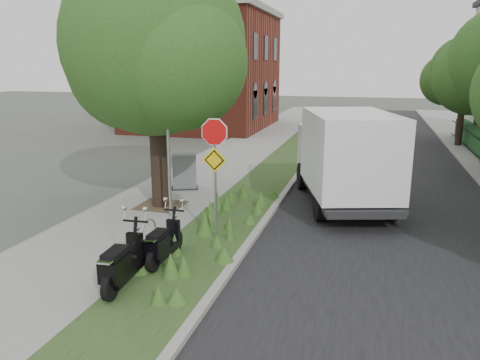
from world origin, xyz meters
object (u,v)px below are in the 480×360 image
Objects in this scene: scooter_near at (120,269)px; scooter_far at (161,247)px; sign_assembly at (215,154)px; box_truck at (345,154)px; utility_cabinet at (184,172)px.

scooter_far is (0.26, 1.33, -0.04)m from scooter_near.
scooter_near is (-0.89, -3.24, -1.77)m from sign_assembly.
sign_assembly is 5.19m from box_truck.
scooter_near is at bearing -117.08° from box_truck.
utility_cabinet is at bearing 178.19° from box_truck.
box_truck is at bearing 59.88° from scooter_far.
box_truck is (3.82, 7.48, 1.16)m from scooter_near.
sign_assembly is 1.89× the size of scooter_far.
utility_cabinet is (-1.80, 7.66, 0.17)m from scooter_near.
scooter_far is 0.27× the size of box_truck.
box_truck is at bearing -1.81° from utility_cabinet.
utility_cabinet is (-2.06, 6.32, 0.21)m from scooter_far.
utility_cabinet is (-2.68, 4.41, -1.60)m from sign_assembly.
sign_assembly reaches higher than utility_cabinet.
box_truck is at bearing 55.25° from sign_assembly.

